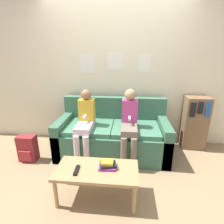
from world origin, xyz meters
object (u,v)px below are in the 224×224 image
Objects in this scene: couch at (113,136)px; tv_remote at (77,170)px; bookshelf at (194,123)px; backpack at (28,149)px; person_left at (85,122)px; coffee_table at (97,173)px; person_right at (129,123)px.

tv_remote is at bearing -105.33° from couch.
bookshelf is at bearing 36.61° from tv_remote.
bookshelf is 2.82m from backpack.
tv_remote is at bearing -82.76° from person_left.
person_left is at bearing -153.10° from couch.
person_left is at bearing 10.99° from backpack.
tv_remote is at bearing -34.92° from backpack.
backpack reaches higher than coffee_table.
person_right is 1.64m from backpack.
person_left is at bearing 94.42° from tv_remote.
coffee_table is 0.93m from person_left.
backpack is (-1.22, 0.65, -0.14)m from coffee_table.
coffee_table is at bearing -68.40° from person_left.
couch is at bearing 71.85° from tv_remote.
coffee_table is 2.21× the size of backpack.
person_left is 0.91m from tv_remote.
backpack is (-1.31, -0.38, -0.10)m from couch.
tv_remote is at bearing -140.57° from bookshelf.
couch reaches higher than backpack.
couch is 1.92× the size of bookshelf.
person_right reaches higher than coffee_table.
couch is 0.47m from person_right.
person_right is 2.67× the size of backpack.
bookshelf reaches higher than coffee_table.
person_left reaches higher than bookshelf.
couch is 1.60× the size of person_right.
backpack is at bearing -173.56° from person_right.
person_left is 1.00m from backpack.
person_right is (0.68, 0.00, 0.01)m from person_left.
backpack is (-0.90, -0.17, -0.42)m from person_left.
person_left is at bearing 111.60° from coffee_table.
bookshelf is (1.49, 1.35, 0.12)m from coffee_table.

